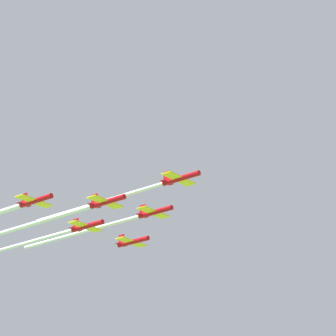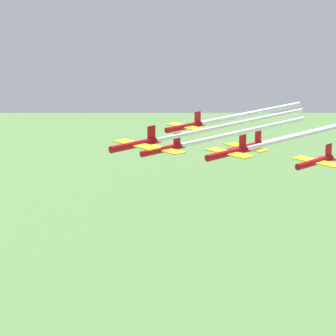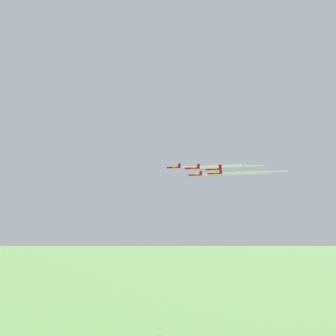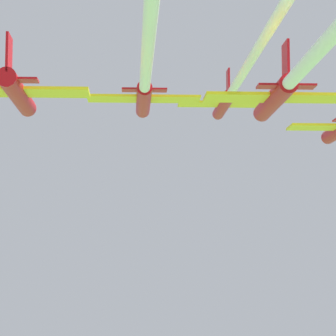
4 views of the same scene
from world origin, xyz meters
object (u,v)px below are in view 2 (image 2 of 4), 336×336
at_px(jet_0, 135,144).
at_px(jet_4, 246,147).
at_px(jet_1, 228,153).
at_px(jet_5, 185,127).
at_px(jet_3, 316,162).
at_px(jet_2, 163,149).

xyz_separation_m(jet_0, jet_4, (23.07, 14.63, -4.92)).
distance_m(jet_1, jet_5, 27.73).
relative_size(jet_4, jet_5, 1.00).
height_order(jet_1, jet_3, jet_1).
height_order(jet_0, jet_2, jet_0).
xyz_separation_m(jet_1, jet_3, (15.84, 0.53, -2.41)).
height_order(jet_2, jet_5, jet_5).
xyz_separation_m(jet_3, jet_4, (-8.61, 13.57, -0.21)).
bearing_deg(jet_1, jet_2, 0.00).
height_order(jet_1, jet_4, jet_1).
bearing_deg(jet_0, jet_3, -120.47).
height_order(jet_2, jet_3, jet_2).
bearing_deg(jet_2, jet_5, -59.53).
bearing_deg(jet_5, jet_0, 120.47).
bearing_deg(jet_3, jet_1, 59.53).
height_order(jet_3, jet_4, jet_3).
xyz_separation_m(jet_0, jet_2, (7.23, 14.10, -4.47)).
bearing_deg(jet_3, jet_5, 0.00).
distance_m(jet_1, jet_3, 16.03).
bearing_deg(jet_2, jet_3, -150.46).
xyz_separation_m(jet_1, jet_5, (-1.37, 27.68, -1.12)).
bearing_deg(jet_3, jet_0, 59.53).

